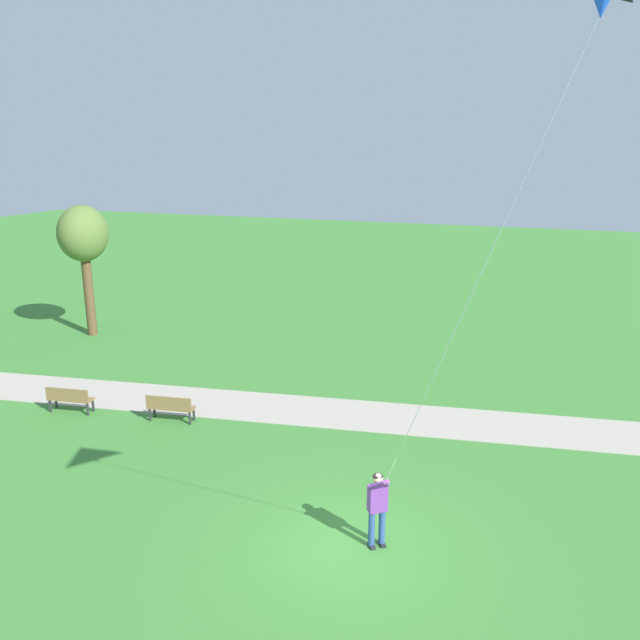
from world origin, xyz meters
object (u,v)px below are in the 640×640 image
park_bench_near_walkway (170,406)px  tree_behind_path (83,237)px  person_kite_flyer (378,503)px  park_bench_far_walkway (69,398)px

park_bench_near_walkway → tree_behind_path: (7.13, 8.67, 4.01)m
person_kite_flyer → park_bench_near_walkway: bearing=62.0°
person_kite_flyer → park_bench_far_walkway: (3.64, 11.20, -0.54)m
park_bench_near_walkway → park_bench_far_walkway: size_ratio=1.00×
person_kite_flyer → park_bench_far_walkway: bearing=72.0°
person_kite_flyer → park_bench_near_walkway: (4.12, 7.73, -0.54)m
park_bench_far_walkway → park_bench_near_walkway: bearing=-82.1°
tree_behind_path → park_bench_far_walkway: bearing=-145.6°
person_kite_flyer → park_bench_far_walkway: size_ratio=1.18×
person_kite_flyer → park_bench_near_walkway: size_ratio=1.18×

